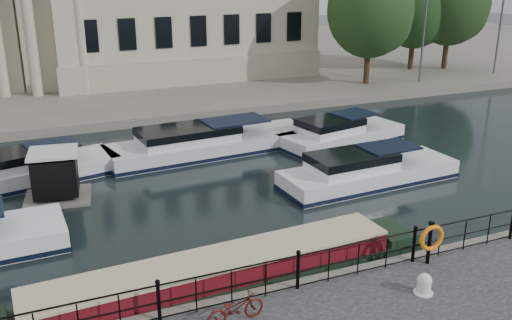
{
  "coord_description": "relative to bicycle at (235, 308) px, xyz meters",
  "views": [
    {
      "loc": [
        -6.58,
        -14.84,
        9.39
      ],
      "look_at": [
        0.5,
        2.0,
        3.0
      ],
      "focal_mm": 40.0,
      "sensor_mm": 36.0,
      "label": 1
    }
  ],
  "objects": [
    {
      "name": "ground_plane",
      "position": [
        2.21,
        3.08,
        -0.97
      ],
      "size": [
        160.0,
        160.0,
        0.0
      ],
      "primitive_type": "plane",
      "color": "black",
      "rests_on": "ground"
    },
    {
      "name": "far_bank",
      "position": [
        2.21,
        42.08,
        -0.7
      ],
      "size": [
        120.0,
        42.0,
        0.55
      ],
      "primitive_type": "cube",
      "color": "#6B665B",
      "rests_on": "ground_plane"
    },
    {
      "name": "railing",
      "position": [
        2.21,
        0.83,
        0.23
      ],
      "size": [
        24.14,
        0.14,
        1.22
      ],
      "color": "black",
      "rests_on": "near_quay"
    },
    {
      "name": "lamp_posts",
      "position": [
        28.21,
        23.78,
        3.83
      ],
      "size": [
        8.24,
        1.55,
        8.07
      ],
      "color": "#59595B",
      "rests_on": "far_bank"
    },
    {
      "name": "bicycle",
      "position": [
        0.0,
        0.0,
        0.0
      ],
      "size": [
        1.66,
        0.73,
        0.84
      ],
      "primitive_type": "imported",
      "rotation": [
        0.0,
        0.0,
        1.68
      ],
      "color": "#4A100D",
      "rests_on": "near_quay"
    },
    {
      "name": "mooring_bollard",
      "position": [
        5.37,
        -0.77,
        -0.13
      ],
      "size": [
        0.55,
        0.55,
        0.62
      ],
      "color": "silver",
      "rests_on": "near_quay"
    },
    {
      "name": "life_ring_post",
      "position": [
        6.57,
        0.49,
        0.46
      ],
      "size": [
        0.86,
        0.22,
        1.41
      ],
      "color": "black",
      "rests_on": "near_quay"
    },
    {
      "name": "narrowboat",
      "position": [
        0.32,
        2.31,
        -0.61
      ],
      "size": [
        14.0,
        2.6,
        1.51
      ],
      "rotation": [
        0.0,
        0.0,
        0.05
      ],
      "color": "black",
      "rests_on": "ground_plane"
    },
    {
      "name": "harbour_hut",
      "position": [
        -3.49,
        11.62,
        -0.02
      ],
      "size": [
        2.89,
        2.51,
        2.16
      ],
      "rotation": [
        0.0,
        0.0,
        -0.13
      ],
      "color": "#6B665B",
      "rests_on": "ground_plane"
    },
    {
      "name": "cabin_cruisers",
      "position": [
        2.56,
        11.94,
        -0.6
      ],
      "size": [
        26.92,
        10.62,
        1.99
      ],
      "color": "white",
      "rests_on": "ground_plane"
    },
    {
      "name": "trees",
      "position": [
        25.79,
        26.65,
        4.69
      ],
      "size": [
        16.22,
        9.8,
        9.1
      ],
      "color": "black",
      "rests_on": "far_bank"
    }
  ]
}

